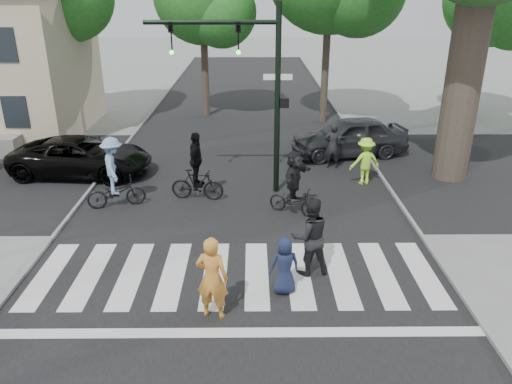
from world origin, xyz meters
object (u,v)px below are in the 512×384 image
(cyclist_right, at_px, (294,186))
(car_suv, at_px, (82,157))
(traffic_signal, at_px, (250,74))
(cyclist_mid, at_px, (197,173))
(pedestrian_child, at_px, (284,265))
(pedestrian_adult, at_px, (310,236))
(cyclist_left, at_px, (114,178))
(car_grey, at_px, (349,137))
(pedestrian_woman, at_px, (212,278))

(cyclist_right, xyz_separation_m, car_suv, (-7.40, 3.44, -0.20))
(traffic_signal, height_order, cyclist_mid, traffic_signal)
(cyclist_mid, bearing_deg, cyclist_right, -20.65)
(pedestrian_child, xyz_separation_m, cyclist_mid, (-2.47, 5.30, 0.23))
(pedestrian_adult, xyz_separation_m, cyclist_left, (-5.57, 3.92, -0.00))
(pedestrian_adult, distance_m, car_grey, 9.30)
(pedestrian_child, xyz_separation_m, car_suv, (-6.86, 7.61, 0.00))
(pedestrian_child, bearing_deg, cyclist_right, -108.46)
(pedestrian_woman, distance_m, car_grey, 11.64)
(car_suv, height_order, car_grey, car_grey)
(pedestrian_child, distance_m, cyclist_mid, 5.85)
(car_suv, bearing_deg, car_grey, -73.11)
(pedestrian_woman, distance_m, pedestrian_adult, 2.76)
(car_suv, bearing_deg, cyclist_left, -141.09)
(pedestrian_woman, bearing_deg, car_suv, -45.33)
(pedestrian_woman, xyz_separation_m, pedestrian_adult, (2.17, 1.70, 0.05))
(pedestrian_child, relative_size, car_suv, 0.28)
(traffic_signal, relative_size, pedestrian_adult, 3.09)
(pedestrian_child, bearing_deg, car_suv, -59.14)
(pedestrian_adult, relative_size, car_grey, 0.42)
(cyclist_right, bearing_deg, cyclist_mid, 159.35)
(pedestrian_adult, bearing_deg, cyclist_right, -100.23)
(car_grey, bearing_deg, pedestrian_woman, -35.13)
(pedestrian_adult, bearing_deg, car_grey, -118.01)
(traffic_signal, distance_m, pedestrian_woman, 7.49)
(traffic_signal, height_order, car_grey, traffic_signal)
(cyclist_left, bearing_deg, traffic_signal, 16.16)
(pedestrian_child, xyz_separation_m, cyclist_right, (0.53, 4.17, 0.20))
(pedestrian_adult, distance_m, car_suv, 10.12)
(pedestrian_adult, bearing_deg, cyclist_mid, -67.33)
(traffic_signal, height_order, pedestrian_child, traffic_signal)
(pedestrian_adult, xyz_separation_m, car_suv, (-7.50, 6.79, -0.28))
(pedestrian_child, xyz_separation_m, pedestrian_adult, (0.64, 0.82, 0.29))
(cyclist_left, distance_m, cyclist_mid, 2.52)
(cyclist_mid, bearing_deg, traffic_signal, 20.84)
(car_suv, distance_m, car_grey, 10.28)
(pedestrian_woman, bearing_deg, pedestrian_adult, -129.42)
(car_grey, bearing_deg, car_suv, -89.11)
(cyclist_left, bearing_deg, pedestrian_adult, -35.19)
(pedestrian_adult, xyz_separation_m, car_grey, (2.55, 8.94, -0.18))
(cyclist_right, bearing_deg, pedestrian_adult, -88.16)
(traffic_signal, distance_m, pedestrian_child, 6.81)
(pedestrian_child, height_order, cyclist_left, cyclist_left)
(cyclist_left, bearing_deg, pedestrian_woman, -58.87)
(traffic_signal, height_order, pedestrian_woman, traffic_signal)
(pedestrian_woman, height_order, cyclist_left, cyclist_left)
(pedestrian_woman, relative_size, cyclist_mid, 0.83)
(pedestrian_child, bearing_deg, traffic_signal, -93.99)
(car_grey, bearing_deg, cyclist_mid, -62.97)
(traffic_signal, relative_size, cyclist_left, 2.69)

